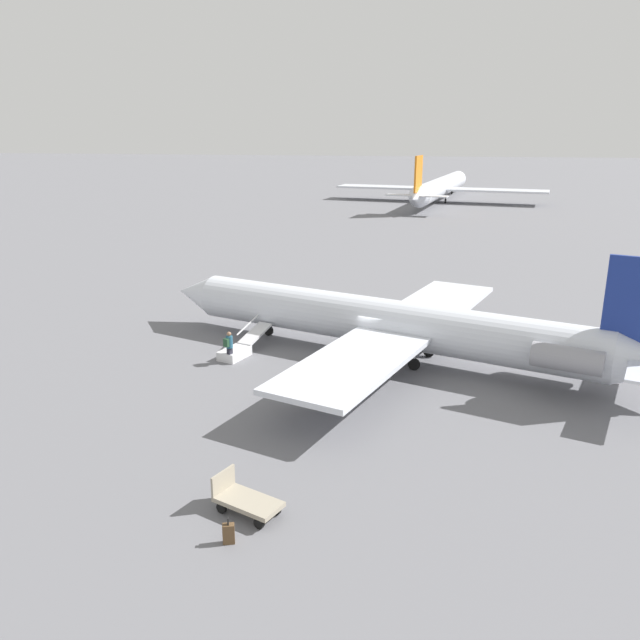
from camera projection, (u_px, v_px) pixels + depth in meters
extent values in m
plane|color=slate|center=(382.00, 356.00, 34.53)|extent=(600.00, 600.00, 0.00)
cylinder|color=silver|center=(383.00, 322.00, 33.96)|extent=(22.87, 9.37, 2.56)
cone|color=silver|center=(197.00, 293.00, 40.02)|extent=(3.43, 3.23, 2.51)
cube|color=silver|center=(352.00, 364.00, 28.34)|extent=(6.81, 10.51, 0.26)
cube|color=silver|center=(440.00, 302.00, 38.61)|extent=(6.81, 10.51, 0.26)
cylinder|color=gray|center=(567.00, 359.00, 27.86)|extent=(3.27, 2.02, 1.15)
cylinder|color=gray|center=(578.00, 337.00, 30.86)|extent=(3.27, 2.02, 1.15)
cylinder|color=black|center=(268.00, 330.00, 37.95)|extent=(0.65, 0.34, 0.63)
cylinder|color=gray|center=(268.00, 324.00, 37.83)|extent=(0.11, 0.11, 0.20)
cylinder|color=black|center=(414.00, 364.00, 32.40)|extent=(0.65, 0.34, 0.63)
cylinder|color=gray|center=(414.00, 357.00, 32.28)|extent=(0.11, 0.11, 0.20)
cylinder|color=black|center=(429.00, 351.00, 34.32)|extent=(0.65, 0.34, 0.63)
cylinder|color=gray|center=(429.00, 344.00, 34.20)|extent=(0.11, 0.11, 0.20)
cylinder|color=silver|center=(442.00, 186.00, 111.67)|extent=(9.12, 39.79, 3.28)
cone|color=silver|center=(459.00, 178.00, 131.13)|extent=(3.71, 4.04, 3.21)
cone|color=silver|center=(416.00, 198.00, 91.91)|extent=(3.80, 4.69, 3.21)
cube|color=orange|center=(418.00, 174.00, 91.68)|extent=(0.94, 4.57, 5.24)
cube|color=silver|center=(417.00, 196.00, 92.17)|extent=(9.36, 3.30, 0.16)
cube|color=silver|center=(385.00, 187.00, 113.26)|extent=(17.28, 7.65, 0.33)
cube|color=silver|center=(498.00, 191.00, 106.65)|extent=(17.28, 7.65, 0.33)
cylinder|color=black|center=(452.00, 192.00, 123.89)|extent=(0.32, 0.83, 0.81)
cylinder|color=#2D2D33|center=(452.00, 190.00, 123.73)|extent=(0.15, 0.15, 0.25)
cylinder|color=black|center=(429.00, 200.00, 109.21)|extent=(0.32, 0.83, 0.81)
cylinder|color=#2D2D33|center=(429.00, 197.00, 109.05)|extent=(0.15, 0.15, 0.25)
cylinder|color=black|center=(445.00, 201.00, 108.23)|extent=(0.32, 0.83, 0.81)
cylinder|color=#2D2D33|center=(446.00, 198.00, 108.08)|extent=(0.15, 0.15, 0.25)
cube|color=silver|center=(234.00, 354.00, 34.17)|extent=(1.59, 2.05, 0.50)
cube|color=silver|center=(255.00, 334.00, 35.67)|extent=(1.53, 2.40, 0.77)
cube|color=silver|center=(248.00, 324.00, 35.74)|extent=(0.72, 2.13, 0.71)
cube|color=#23232D|center=(230.00, 355.00, 33.41)|extent=(0.27, 0.33, 0.85)
cylinder|color=#265972|center=(229.00, 342.00, 33.19)|extent=(0.36, 0.36, 0.65)
sphere|color=#936B4C|center=(229.00, 334.00, 33.06)|extent=(0.24, 0.24, 0.24)
cube|color=#23472D|center=(226.00, 343.00, 32.95)|extent=(0.32, 0.26, 0.44)
cube|color=#9E937F|center=(248.00, 502.00, 20.14)|extent=(2.45, 1.81, 0.16)
cube|color=#9E937F|center=(223.00, 481.00, 20.56)|extent=(0.47, 1.06, 0.70)
cylinder|color=black|center=(222.00, 508.00, 20.26)|extent=(0.38, 0.24, 0.36)
cylinder|color=black|center=(239.00, 495.00, 20.96)|extent=(0.38, 0.24, 0.36)
cylinder|color=black|center=(259.00, 523.00, 19.46)|extent=(0.38, 0.24, 0.36)
cylinder|color=black|center=(276.00, 510.00, 20.17)|extent=(0.38, 0.24, 0.36)
cube|color=brown|center=(229.00, 534.00, 18.73)|extent=(0.41, 0.32, 0.64)
cube|color=black|center=(228.00, 521.00, 18.60)|extent=(0.08, 0.13, 0.24)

